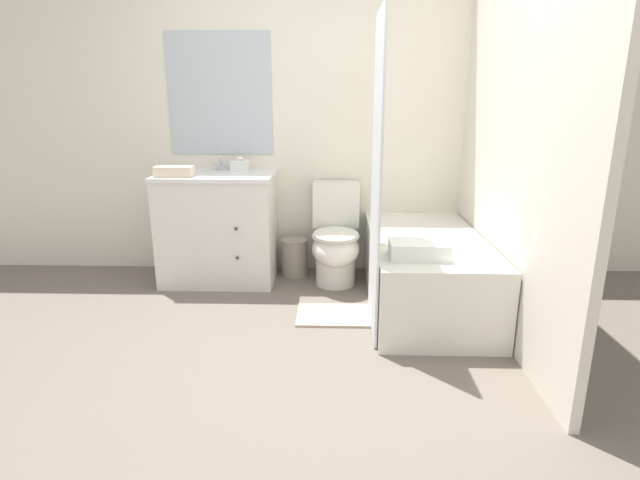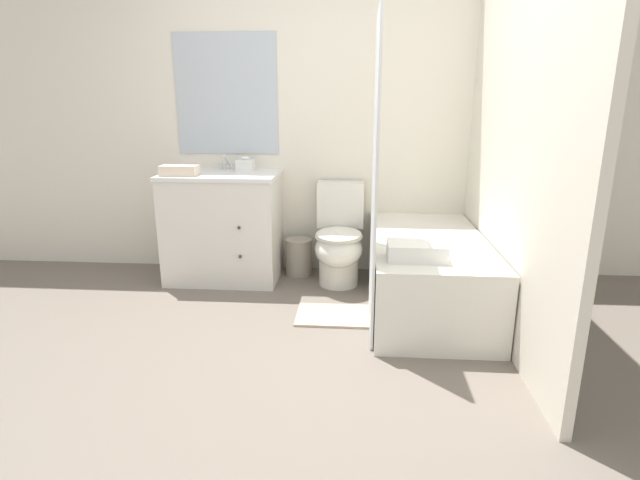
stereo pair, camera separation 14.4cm
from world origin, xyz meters
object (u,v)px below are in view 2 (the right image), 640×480
Objects in this scene: toilet at (339,241)px; tissue_box at (245,165)px; vanity_cabinet at (224,225)px; wastebasket at (299,257)px; sink_faucet at (227,165)px; bath_mat at (333,315)px; bath_towel_folded at (417,251)px; hand_towel_folded at (180,170)px; bathtub at (427,272)px.

toilet is 5.75× the size of tissue_box.
wastebasket is (0.58, 0.11, -0.29)m from vanity_cabinet.
toilet is (0.92, -0.25, -0.55)m from sink_faucet.
bath_towel_folded is at bearing -26.72° from bath_mat.
hand_towel_folded is at bearing -143.02° from tissue_box.
sink_faucet is 0.47× the size of wastebasket.
hand_towel_folded is (-0.27, -0.17, 0.45)m from vanity_cabinet.
wastebasket is (-0.96, 0.58, -0.10)m from bathtub.
vanity_cabinet reaches higher than bath_mat.
toilet is 0.73m from bath_mat.
sink_faucet is at bearing 156.65° from bathtub.
wastebasket is 0.63× the size of bath_mat.
sink_faucet is 1.07× the size of tissue_box.
toilet is 1.58× the size of bath_mat.
tissue_box is (-0.76, 0.21, 0.56)m from toilet.
bath_towel_folded is (0.49, -0.90, 0.20)m from toilet.
bathtub is at bearing -16.89° from vanity_cabinet.
wastebasket is 0.89m from bath_mat.
hand_towel_folded is (-0.42, -0.32, -0.01)m from tissue_box.
vanity_cabinet is 1.70m from bath_towel_folded.
wastebasket is at bearing 153.86° from toilet.
sink_faucet is at bearing 135.20° from bath_mat.
tissue_box is at bearing 174.65° from wastebasket.
bathtub is 1.65m from tissue_box.
vanity_cabinet reaches higher than bathtub.
tissue_box is at bearing 164.95° from toilet.
bathtub is 1.13m from wastebasket.
bath_mat is at bearing -68.40° from wastebasket.
bathtub is at bearing -33.75° from toilet.
vanity_cabinet is 0.55m from hand_towel_folded.
hand_towel_folded reaches higher than wastebasket.
bath_towel_folded is at bearing -105.55° from bathtub.
toilet is 2.80× the size of hand_towel_folded.
wastebasket is at bearing 148.78° from bathtub.
tissue_box reaches higher than bath_mat.
toilet is at bearing -26.14° from wastebasket.
bathtub is 0.58m from bath_towel_folded.
sink_faucet reaches higher than wastebasket.
vanity_cabinet is at bearing 145.85° from bath_towel_folded.
tissue_box reaches higher than vanity_cabinet.
hand_towel_folded is 1.56m from bath_mat.
wastebasket is 0.89× the size of bath_towel_folded.
tissue_box is 0.39× the size of bath_towel_folded.
bathtub reaches higher than wastebasket.
vanity_cabinet is at bearing -135.84° from tissue_box.
hand_towel_folded is 0.80× the size of bath_towel_folded.
sink_faucet is 1.85m from bath_towel_folded.
bath_mat is (0.91, -0.70, -0.43)m from vanity_cabinet.
toilet is at bearing 88.79° from bath_mat.
bathtub is (1.54, -0.47, -0.19)m from vanity_cabinet.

